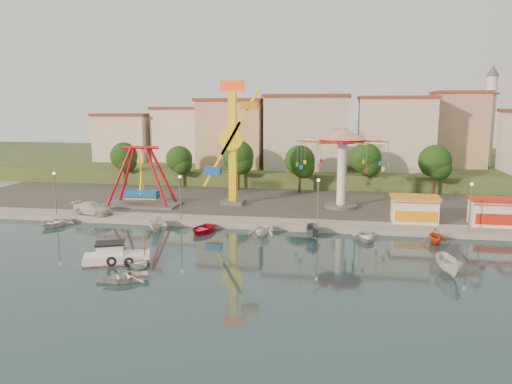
% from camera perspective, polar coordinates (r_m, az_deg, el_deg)
% --- Properties ---
extents(ground, '(200.00, 200.00, 0.00)m').
position_cam_1_polar(ground, '(45.31, -4.17, -7.93)').
color(ground, '#132834').
rests_on(ground, ground).
extents(quay_deck, '(200.00, 100.00, 0.60)m').
position_cam_1_polar(quay_deck, '(105.23, 4.17, 2.38)').
color(quay_deck, '#9E998E').
rests_on(quay_deck, ground).
extents(asphalt_pad, '(90.00, 28.00, 0.01)m').
position_cam_1_polar(asphalt_pad, '(73.79, 1.57, -0.51)').
color(asphalt_pad, '#4C4944').
rests_on(asphalt_pad, quay_deck).
extents(hill_terrace, '(200.00, 60.00, 3.00)m').
position_cam_1_polar(hill_terrace, '(110.02, 4.46, 3.33)').
color(hill_terrace, '#384C26').
rests_on(hill_terrace, ground).
extents(pirate_ship_ride, '(10.00, 5.00, 8.00)m').
position_cam_1_polar(pirate_ship_ride, '(68.21, -12.97, 1.62)').
color(pirate_ship_ride, '#59595E').
rests_on(pirate_ship_ride, quay_deck).
extents(kamikaze_tower, '(5.54, 3.10, 16.50)m').
position_cam_1_polar(kamikaze_tower, '(66.79, -2.50, 5.27)').
color(kamikaze_tower, '#59595E').
rests_on(kamikaze_tower, quay_deck).
extents(wave_swinger, '(11.60, 11.60, 10.40)m').
position_cam_1_polar(wave_swinger, '(65.56, 9.82, 4.75)').
color(wave_swinger, '#59595E').
rests_on(wave_swinger, quay_deck).
extents(booth_left, '(5.40, 3.78, 3.08)m').
position_cam_1_polar(booth_left, '(59.97, 17.65, -1.85)').
color(booth_left, white).
rests_on(booth_left, quay_deck).
extents(booth_mid, '(5.40, 3.78, 3.08)m').
position_cam_1_polar(booth_mid, '(61.71, 25.57, -2.03)').
color(booth_mid, white).
rests_on(booth_mid, quay_deck).
extents(lamp_post_0, '(0.14, 0.14, 5.00)m').
position_cam_1_polar(lamp_post_0, '(65.78, -21.96, -0.27)').
color(lamp_post_0, '#59595E').
rests_on(lamp_post_0, quay_deck).
extents(lamp_post_1, '(0.14, 0.14, 5.00)m').
position_cam_1_polar(lamp_post_1, '(58.91, -8.64, -0.77)').
color(lamp_post_1, '#59595E').
rests_on(lamp_post_1, quay_deck).
extents(lamp_post_2, '(0.14, 0.14, 5.00)m').
position_cam_1_polar(lamp_post_2, '(55.90, 7.09, -1.30)').
color(lamp_post_2, '#59595E').
rests_on(lamp_post_2, quay_deck).
extents(lamp_post_3, '(0.14, 0.14, 5.00)m').
position_cam_1_polar(lamp_post_3, '(57.37, 23.27, -1.74)').
color(lamp_post_3, '#59595E').
rests_on(lamp_post_3, quay_deck).
extents(tree_0, '(4.60, 4.60, 7.19)m').
position_cam_1_polar(tree_0, '(87.34, -14.86, 3.99)').
color(tree_0, '#382314').
rests_on(tree_0, quay_deck).
extents(tree_1, '(4.35, 4.35, 6.80)m').
position_cam_1_polar(tree_1, '(82.96, -8.78, 3.72)').
color(tree_1, '#382314').
rests_on(tree_1, quay_deck).
extents(tree_2, '(5.02, 5.02, 7.85)m').
position_cam_1_polar(tree_2, '(79.79, -2.06, 4.12)').
color(tree_2, '#382314').
rests_on(tree_2, quay_deck).
extents(tree_3, '(4.68, 4.68, 7.32)m').
position_cam_1_polar(tree_3, '(76.91, 5.03, 3.60)').
color(tree_3, '#382314').
rests_on(tree_3, quay_deck).
extents(tree_4, '(4.86, 4.86, 7.60)m').
position_cam_1_polar(tree_4, '(79.63, 12.42, 3.76)').
color(tree_4, '#382314').
rests_on(tree_4, quay_deck).
extents(tree_5, '(4.83, 4.83, 7.54)m').
position_cam_1_polar(tree_5, '(78.87, 19.76, 3.33)').
color(tree_5, '#382314').
rests_on(tree_5, quay_deck).
extents(building_0, '(9.26, 9.53, 11.87)m').
position_cam_1_polar(building_0, '(98.46, -16.63, 6.55)').
color(building_0, beige).
rests_on(building_0, hill_terrace).
extents(building_1, '(12.33, 9.01, 8.63)m').
position_cam_1_polar(building_1, '(98.78, -8.91, 5.90)').
color(building_1, silver).
rests_on(building_1, hill_terrace).
extents(building_2, '(11.95, 9.28, 11.23)m').
position_cam_1_polar(building_2, '(95.81, -1.31, 6.68)').
color(building_2, tan).
rests_on(building_2, hill_terrace).
extents(building_3, '(12.59, 10.50, 9.20)m').
position_cam_1_polar(building_3, '(90.96, 6.88, 5.81)').
color(building_3, beige).
rests_on(building_3, hill_terrace).
extents(building_4, '(10.75, 9.23, 9.24)m').
position_cam_1_polar(building_4, '(94.57, 15.22, 5.70)').
color(building_4, beige).
rests_on(building_4, hill_terrace).
extents(building_5, '(12.77, 10.96, 11.21)m').
position_cam_1_polar(building_5, '(94.77, 23.41, 5.85)').
color(building_5, tan).
rests_on(building_5, hill_terrace).
extents(minaret, '(2.80, 2.80, 18.00)m').
position_cam_1_polar(minaret, '(99.07, 25.15, 8.15)').
color(minaret, silver).
rests_on(minaret, hill_terrace).
extents(cabin_motorboat, '(6.07, 4.14, 2.00)m').
position_cam_1_polar(cabin_motorboat, '(46.34, -15.75, -7.19)').
color(cabin_motorboat, white).
rests_on(cabin_motorboat, ground).
extents(rowboat_a, '(4.85, 4.84, 0.83)m').
position_cam_1_polar(rowboat_a, '(45.26, -13.53, -7.66)').
color(rowboat_a, white).
rests_on(rowboat_a, ground).
extents(rowboat_b, '(4.48, 4.15, 0.76)m').
position_cam_1_polar(rowboat_b, '(41.57, -14.67, -9.33)').
color(rowboat_b, white).
rests_on(rowboat_b, ground).
extents(skiff, '(2.10, 4.23, 1.56)m').
position_cam_1_polar(skiff, '(44.60, 21.20, -7.82)').
color(skiff, silver).
rests_on(skiff, ground).
extents(van, '(5.60, 3.43, 1.51)m').
position_cam_1_polar(van, '(64.77, -18.15, -1.76)').
color(van, silver).
rests_on(van, quay_deck).
extents(moored_boat_0, '(4.11, 4.89, 0.87)m').
position_cam_1_polar(moored_boat_0, '(62.67, -21.93, -3.23)').
color(moored_boat_0, silver).
rests_on(moored_boat_0, ground).
extents(moored_boat_2, '(1.66, 3.80, 1.43)m').
position_cam_1_polar(moored_boat_2, '(57.04, -11.26, -3.64)').
color(moored_boat_2, silver).
rests_on(moored_boat_2, ground).
extents(moored_boat_3, '(3.70, 4.66, 0.87)m').
position_cam_1_polar(moored_boat_3, '(55.43, -6.13, -4.20)').
color(moored_boat_3, red).
rests_on(moored_boat_3, ground).
extents(moored_boat_4, '(3.48, 3.83, 1.75)m').
position_cam_1_polar(moored_boat_4, '(53.87, 0.70, -4.07)').
color(moored_boat_4, white).
rests_on(moored_boat_4, ground).
extents(moored_boat_5, '(1.58, 3.61, 1.36)m').
position_cam_1_polar(moored_boat_5, '(53.32, 6.49, -4.49)').
color(moored_boat_5, '#5C5C61').
rests_on(moored_boat_5, ground).
extents(moored_boat_6, '(2.80, 3.77, 0.75)m').
position_cam_1_polar(moored_boat_6, '(53.36, 12.45, -4.99)').
color(moored_boat_6, silver).
rests_on(moored_boat_6, ground).
extents(moored_boat_7, '(2.61, 3.01, 1.57)m').
position_cam_1_polar(moored_boat_7, '(54.02, 19.82, -4.72)').
color(moored_boat_7, '#DA4113').
rests_on(moored_boat_7, ground).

